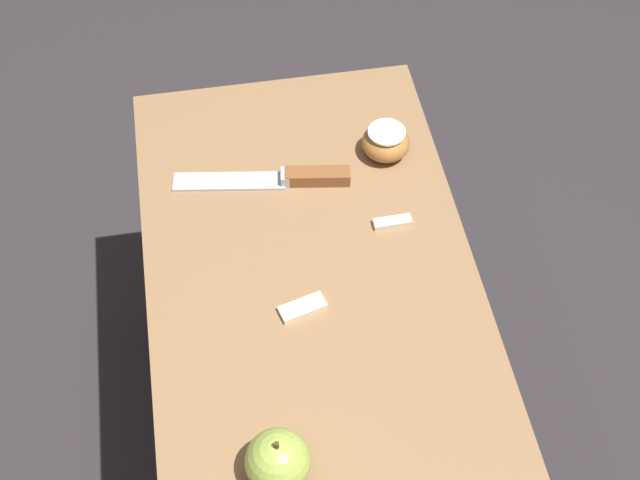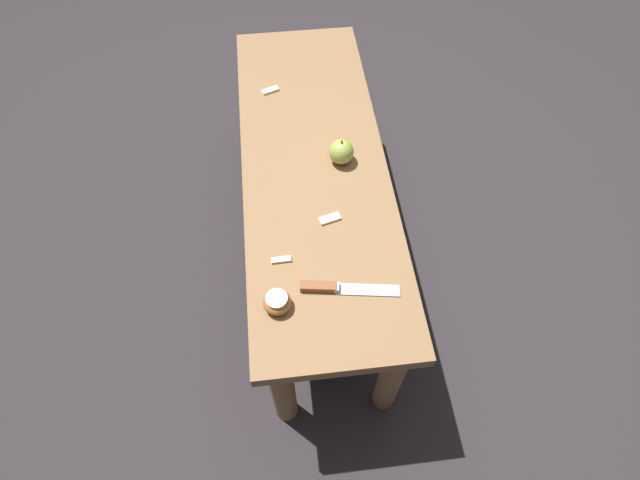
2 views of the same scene
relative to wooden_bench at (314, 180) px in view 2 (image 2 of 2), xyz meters
The scene contains 8 objects.
ground_plane 0.40m from the wooden_bench, ahead, with size 8.00×8.00×0.00m, color #2D282B.
wooden_bench is the anchor object (origin of this frame).
knife 0.44m from the wooden_bench, behind, with size 0.07×0.25×0.02m.
apple_whole 0.15m from the wooden_bench, 96.11° to the right, with size 0.07×0.07×0.08m.
apple_cut 0.49m from the wooden_bench, 163.32° to the left, with size 0.07×0.07×0.04m.
apple_slice_near_knife 0.35m from the wooden_bench, 18.81° to the left, with size 0.04×0.06×0.01m.
apple_slice_center 0.24m from the wooden_bench, behind, with size 0.04×0.06×0.01m.
apple_slice_near_bowl 0.36m from the wooden_bench, 160.17° to the left, with size 0.02×0.05×0.01m.
Camera 2 is at (-1.00, 0.10, 1.59)m, focal length 28.00 mm.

